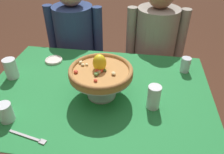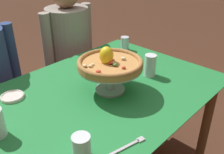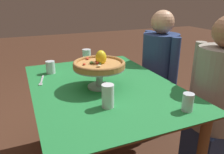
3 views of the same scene
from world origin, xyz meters
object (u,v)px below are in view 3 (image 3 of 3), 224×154
(side_plate, at_px, (117,65))
(diner_right, at_px, (215,106))
(dinner_fork, at_px, (42,81))
(water_glass_side_left, at_px, (87,57))
(water_glass_back_right, at_px, (188,103))
(pizza, at_px, (99,64))
(pizza_stand, at_px, (99,73))
(water_glass_side_right, at_px, (108,97))
(water_glass_front_left, at_px, (51,68))
(diner_left, at_px, (158,76))

(side_plate, bearing_deg, diner_right, 31.49)
(dinner_fork, bearing_deg, water_glass_side_left, 125.94)
(water_glass_back_right, xyz_separation_m, side_plate, (-0.91, -0.01, -0.04))
(dinner_fork, bearing_deg, water_glass_back_right, 41.30)
(pizza, height_order, water_glass_side_left, pizza)
(pizza, bearing_deg, diner_right, 67.47)
(dinner_fork, relative_size, diner_right, 0.16)
(diner_right, bearing_deg, pizza, -112.53)
(pizza, distance_m, water_glass_back_right, 0.61)
(pizza_stand, relative_size, dinner_fork, 1.72)
(water_glass_side_left, height_order, side_plate, water_glass_side_left)
(water_glass_side_right, distance_m, side_plate, 0.80)
(pizza_stand, height_order, side_plate, pizza_stand)
(pizza_stand, height_order, water_glass_back_right, pizza_stand)
(dinner_fork, xyz_separation_m, diner_right, (0.59, 1.12, -0.16))
(water_glass_front_left, distance_m, diner_left, 1.04)
(water_glass_side_right, relative_size, water_glass_back_right, 1.35)
(pizza, distance_m, diner_right, 0.89)
(water_glass_front_left, height_order, diner_left, diner_left)
(water_glass_side_right, distance_m, water_glass_front_left, 0.75)
(pizza_stand, bearing_deg, water_glass_side_right, -11.00)
(pizza, bearing_deg, diner_left, 116.83)
(dinner_fork, bearing_deg, pizza_stand, 52.34)
(pizza_stand, relative_size, water_glass_side_left, 2.66)
(water_glass_side_right, bearing_deg, water_glass_front_left, -164.10)
(pizza_stand, distance_m, pizza, 0.07)
(water_glass_back_right, distance_m, water_glass_front_left, 1.11)
(water_glass_side_right, height_order, water_glass_front_left, water_glass_side_right)
(water_glass_side_right, bearing_deg, water_glass_side_left, 170.46)
(pizza_stand, xyz_separation_m, water_glass_back_right, (0.50, 0.33, -0.06))
(water_glass_side_right, relative_size, dinner_fork, 0.68)
(side_plate, bearing_deg, dinner_fork, -78.52)
(water_glass_back_right, height_order, water_glass_front_left, same)
(water_glass_side_left, relative_size, dinner_fork, 0.65)
(side_plate, xyz_separation_m, diner_right, (0.73, 0.45, -0.16))
(water_glass_side_right, xyz_separation_m, diner_right, (0.03, 0.82, -0.22))
(water_glass_side_left, height_order, diner_left, diner_left)
(water_glass_side_left, height_order, dinner_fork, water_glass_side_left)
(water_glass_back_right, xyz_separation_m, dinner_fork, (-0.78, -0.68, -0.04))
(side_plate, bearing_deg, pizza_stand, -37.99)
(pizza_stand, bearing_deg, water_glass_front_left, -148.71)
(water_glass_front_left, bearing_deg, side_plate, 87.91)
(water_glass_side_left, xyz_separation_m, water_glass_front_left, (0.17, -0.36, -0.01))
(pizza_stand, height_order, diner_left, diner_left)
(water_glass_side_left, xyz_separation_m, diner_left, (0.22, 0.67, -0.22))
(pizza_stand, relative_size, diner_left, 0.28)
(water_glass_back_right, bearing_deg, diner_right, 112.81)
(water_glass_front_left, bearing_deg, water_glass_side_right, 15.90)
(water_glass_front_left, relative_size, diner_left, 0.08)
(water_glass_front_left, relative_size, side_plate, 0.82)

